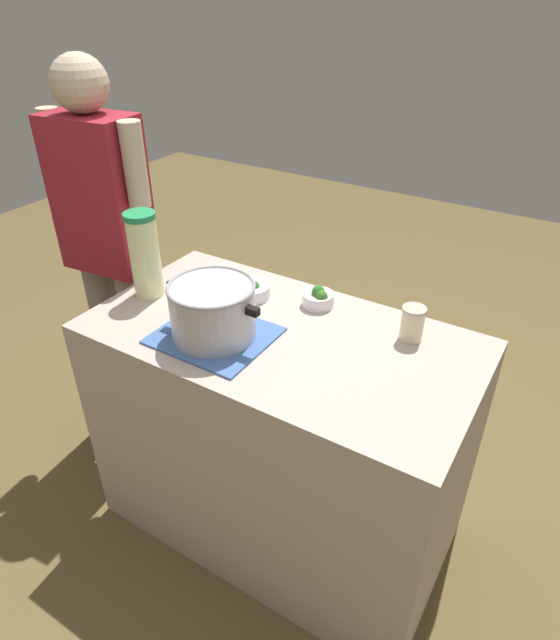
# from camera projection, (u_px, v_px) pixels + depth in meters

# --- Properties ---
(ground_plane) EXTENTS (8.00, 8.00, 0.00)m
(ground_plane) POSITION_uv_depth(u_px,v_px,m) (280.00, 517.00, 2.22)
(ground_plane) COLOR brown
(counter_slab) EXTENTS (1.26, 0.68, 0.91)m
(counter_slab) POSITION_uv_depth(u_px,v_px,m) (280.00, 437.00, 1.97)
(counter_slab) COLOR #B7A598
(counter_slab) RESTS_ON ground_plane
(dish_cloth) EXTENTS (0.35, 0.31, 0.01)m
(dish_cloth) POSITION_uv_depth(u_px,v_px,m) (215.00, 335.00, 1.71)
(dish_cloth) COLOR #4468AA
(dish_cloth) RESTS_ON counter_slab
(cooking_pot) EXTENTS (0.34, 0.27, 0.18)m
(cooking_pot) POSITION_uv_depth(u_px,v_px,m) (213.00, 310.00, 1.66)
(cooking_pot) COLOR #B7B7BC
(cooking_pot) RESTS_ON dish_cloth
(lemonade_pitcher) EXTENTS (0.11, 0.11, 0.31)m
(lemonade_pitcher) POSITION_uv_depth(u_px,v_px,m) (145.00, 255.00, 1.87)
(lemonade_pitcher) COLOR beige
(lemonade_pitcher) RESTS_ON counter_slab
(mason_jar) EXTENTS (0.08, 0.08, 0.11)m
(mason_jar) POSITION_uv_depth(u_px,v_px,m) (412.00, 323.00, 1.68)
(mason_jar) COLOR beige
(mason_jar) RESTS_ON counter_slab
(broccoli_bowl_front) EXTENTS (0.13, 0.13, 0.07)m
(broccoli_bowl_front) POSITION_uv_depth(u_px,v_px,m) (251.00, 290.00, 1.92)
(broccoli_bowl_front) COLOR silver
(broccoli_bowl_front) RESTS_ON counter_slab
(broccoli_bowl_center) EXTENTS (0.11, 0.11, 0.08)m
(broccoli_bowl_center) POSITION_uv_depth(u_px,v_px,m) (319.00, 298.00, 1.86)
(broccoli_bowl_center) COLOR silver
(broccoli_bowl_center) RESTS_ON counter_slab
(person_cook) EXTENTS (0.50, 0.24, 1.66)m
(person_cook) POSITION_uv_depth(u_px,v_px,m) (111.00, 253.00, 2.20)
(person_cook) COLOR gray
(person_cook) RESTS_ON ground_plane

